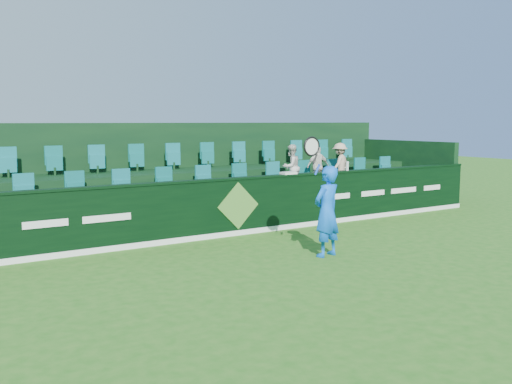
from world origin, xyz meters
TOP-DOWN VIEW (x-y plane):
  - ground at (0.00, 0.00)m, footprint 60.00×60.00m
  - sponsor_hoarding at (0.00, 4.00)m, footprint 16.00×0.25m
  - stand_tier_front at (0.00, 5.10)m, footprint 16.00×2.00m
  - stand_tier_back at (0.00, 7.00)m, footprint 16.00×1.80m
  - stand_rear at (0.00, 7.44)m, footprint 16.00×4.10m
  - seat_row_front at (0.00, 5.50)m, footprint 13.50×0.50m
  - seat_row_back at (0.00, 7.30)m, footprint 13.50×0.50m
  - tennis_player at (0.39, 1.20)m, footprint 1.09×0.56m
  - spectator_left at (2.43, 5.12)m, footprint 0.67×0.56m
  - spectator_middle at (3.36, 5.12)m, footprint 0.72×0.38m
  - spectator_right at (4.17, 5.12)m, footprint 0.91×0.74m
  - towel at (1.52, 4.00)m, footprint 0.38×0.24m
  - drinks_bottle at (3.45, 4.00)m, footprint 0.08×0.08m

SIDE VIEW (x-z plane):
  - ground at x=0.00m, z-range 0.00..0.00m
  - stand_tier_front at x=0.00m, z-range 0.00..0.80m
  - stand_tier_back at x=0.00m, z-range 0.00..1.30m
  - sponsor_hoarding at x=0.00m, z-range 0.00..1.35m
  - tennis_player at x=0.39m, z-range -0.31..2.12m
  - seat_row_front at x=0.00m, z-range 0.80..1.40m
  - stand_rear at x=0.00m, z-range -0.08..2.52m
  - towel at x=1.52m, z-range 1.35..1.41m
  - spectator_middle at x=3.36m, z-range 0.80..1.98m
  - spectator_left at x=2.43m, z-range 0.80..2.02m
  - spectator_right at x=4.17m, z-range 0.80..2.03m
  - drinks_bottle at x=3.45m, z-range 1.35..1.59m
  - seat_row_back at x=0.00m, z-range 1.30..1.90m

